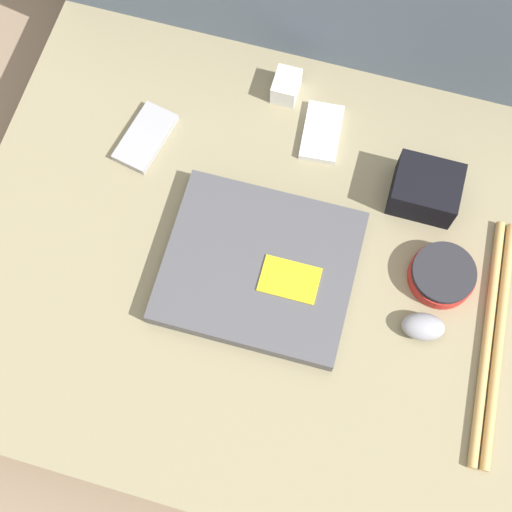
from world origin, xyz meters
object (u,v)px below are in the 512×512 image
object	(u,v)px
camera_pouch	(425,189)
laptop	(260,267)
phone_silver	(322,132)
computer_mouse	(423,327)
charger_brick	(286,86)
speaker_puck	(442,275)
phone_black	(146,137)

from	to	relation	value
camera_pouch	laptop	bearing A→B (deg)	-138.80
laptop	camera_pouch	distance (m)	0.30
laptop	phone_silver	bearing A→B (deg)	81.70
computer_mouse	charger_brick	bearing A→B (deg)	122.26
computer_mouse	camera_pouch	size ratio (longest dim) A/B	0.69
computer_mouse	speaker_puck	distance (m)	0.09
speaker_puck	phone_silver	size ratio (longest dim) A/B	0.92
speaker_puck	phone_silver	bearing A→B (deg)	140.63
phone_black	camera_pouch	xyz separation A→B (m)	(0.47, 0.02, 0.03)
laptop	phone_black	size ratio (longest dim) A/B	2.29
speaker_puck	phone_black	world-z (taller)	speaker_puck
laptop	phone_black	world-z (taller)	laptop
phone_black	charger_brick	xyz separation A→B (m)	(0.20, 0.15, 0.01)
charger_brick	phone_silver	bearing A→B (deg)	-37.94
speaker_puck	camera_pouch	distance (m)	0.14
speaker_puck	computer_mouse	bearing A→B (deg)	-97.96
computer_mouse	charger_brick	world-z (taller)	charger_brick
laptop	speaker_puck	bearing A→B (deg)	12.44
computer_mouse	phone_silver	world-z (taller)	computer_mouse
camera_pouch	charger_brick	size ratio (longest dim) A/B	1.90
computer_mouse	phone_black	bearing A→B (deg)	149.77
laptop	camera_pouch	bearing A→B (deg)	40.44
phone_black	camera_pouch	size ratio (longest dim) A/B	1.24
speaker_puck	phone_silver	distance (m)	0.31
speaker_puck	phone_black	xyz separation A→B (m)	(-0.53, 0.11, -0.01)
phone_silver	phone_black	world-z (taller)	phone_black
camera_pouch	computer_mouse	bearing A→B (deg)	-78.81
speaker_puck	charger_brick	size ratio (longest dim) A/B	1.87
phone_black	laptop	bearing A→B (deg)	-23.27
laptop	phone_silver	xyz separation A→B (m)	(0.04, 0.26, -0.01)
speaker_puck	charger_brick	world-z (taller)	charger_brick
laptop	phone_black	xyz separation A→B (m)	(-0.25, 0.17, -0.01)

